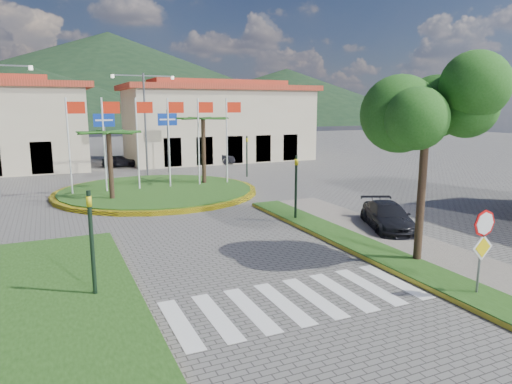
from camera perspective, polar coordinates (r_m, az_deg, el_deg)
name	(u,v)px	position (r m, az deg, el deg)	size (l,w,h in m)	color
ground	(390,374)	(10.60, 16.35, -21.03)	(160.00, 160.00, 0.00)	#5F5C5A
sidewalk_right	(502,289)	(15.86, 28.41, -10.64)	(4.00, 28.00, 0.15)	gray
verge_right	(474,295)	(14.96, 25.56, -11.59)	(1.60, 28.00, 0.18)	#1E4313
median_left	(46,311)	(13.80, -24.73, -13.41)	(5.00, 14.00, 0.18)	#1E4313
crosswalk	(295,301)	(13.48, 4.93, -13.38)	(8.00, 3.00, 0.01)	silver
roundabout_island	(157,191)	(29.81, -12.26, 0.18)	(12.70, 12.70, 6.00)	yellow
stop_sign	(483,239)	(14.49, 26.47, -5.28)	(0.80, 0.11, 2.65)	slate
deciduous_tree	(427,116)	(16.48, 20.56, 8.91)	(3.60, 3.60, 6.80)	black
traffic_light_left	(91,234)	(13.69, -19.89, -5.01)	(0.15, 0.18, 3.20)	black
traffic_light_right	(296,182)	(21.78, 5.02, 1.27)	(0.15, 0.18, 3.20)	black
traffic_light_far	(247,152)	(35.78, -1.15, 5.01)	(0.18, 0.15, 3.20)	black
direction_sign_west	(105,131)	(37.93, -18.39, 7.20)	(1.60, 0.14, 5.20)	slate
direction_sign_east	(168,130)	(38.80, -10.98, 7.61)	(1.60, 0.14, 5.20)	slate
street_lamp_centre	(145,119)	(37.39, -13.69, 8.88)	(4.80, 0.16, 8.00)	slate
building_right	(218,122)	(47.53, -4.72, 8.76)	(19.08, 9.54, 8.05)	#C7B597
hill_far_mid	(110,78)	(168.29, -17.75, 13.46)	(180.00, 180.00, 30.00)	black
hill_far_east	(286,96)	(160.88, 3.83, 11.94)	(120.00, 120.00, 18.00)	black
hill_near_back	(28,96)	(136.77, -26.61, 10.66)	(110.00, 110.00, 16.00)	black
car_dark_a	(120,161)	(43.63, -16.65, 3.74)	(1.28, 3.19, 1.09)	black
car_dark_b	(213,157)	(43.73, -5.35, 4.32)	(1.41, 4.03, 1.33)	black
car_side_right	(388,217)	(21.28, 16.16, -3.00)	(1.71, 4.22, 1.22)	black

